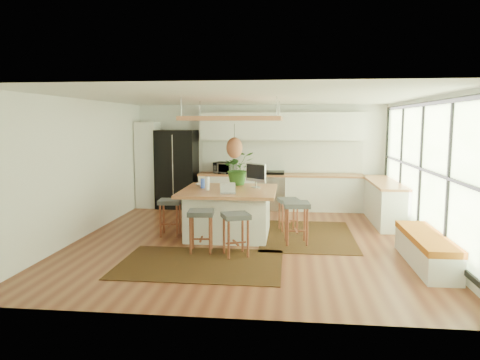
# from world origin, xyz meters

# --- Properties ---
(floor) EXTENTS (7.00, 7.00, 0.00)m
(floor) POSITION_xyz_m (0.00, 0.00, 0.00)
(floor) COLOR #612B1B
(floor) RESTS_ON ground
(ceiling) EXTENTS (7.00, 7.00, 0.00)m
(ceiling) POSITION_xyz_m (0.00, 0.00, 2.70)
(ceiling) COLOR white
(ceiling) RESTS_ON ground
(wall_back) EXTENTS (6.50, 0.00, 6.50)m
(wall_back) POSITION_xyz_m (0.00, 3.50, 1.35)
(wall_back) COLOR white
(wall_back) RESTS_ON ground
(wall_front) EXTENTS (6.50, 0.00, 6.50)m
(wall_front) POSITION_xyz_m (0.00, -3.50, 1.35)
(wall_front) COLOR white
(wall_front) RESTS_ON ground
(wall_left) EXTENTS (0.00, 7.00, 7.00)m
(wall_left) POSITION_xyz_m (-3.25, 0.00, 1.35)
(wall_left) COLOR white
(wall_left) RESTS_ON ground
(wall_right) EXTENTS (0.00, 7.00, 7.00)m
(wall_right) POSITION_xyz_m (3.25, 0.00, 1.35)
(wall_right) COLOR white
(wall_right) RESTS_ON ground
(window_wall) EXTENTS (0.10, 6.20, 2.60)m
(window_wall) POSITION_xyz_m (3.22, 0.00, 1.40)
(window_wall) COLOR black
(window_wall) RESTS_ON wall_right
(pantry) EXTENTS (0.55, 0.60, 2.25)m
(pantry) POSITION_xyz_m (-2.95, 3.18, 1.12)
(pantry) COLOR white
(pantry) RESTS_ON floor
(back_counter_base) EXTENTS (4.20, 0.60, 0.88)m
(back_counter_base) POSITION_xyz_m (0.55, 3.18, 0.44)
(back_counter_base) COLOR white
(back_counter_base) RESTS_ON floor
(back_counter_top) EXTENTS (4.24, 0.64, 0.05)m
(back_counter_top) POSITION_xyz_m (0.55, 3.18, 0.90)
(back_counter_top) COLOR #AC613D
(back_counter_top) RESTS_ON back_counter_base
(backsplash) EXTENTS (4.20, 0.02, 0.80)m
(backsplash) POSITION_xyz_m (0.55, 3.48, 1.35)
(backsplash) COLOR white
(backsplash) RESTS_ON wall_back
(upper_cabinets) EXTENTS (4.20, 0.34, 0.70)m
(upper_cabinets) POSITION_xyz_m (0.55, 3.32, 2.15)
(upper_cabinets) COLOR white
(upper_cabinets) RESTS_ON wall_back
(range) EXTENTS (0.76, 0.62, 1.00)m
(range) POSITION_xyz_m (0.30, 3.18, 0.50)
(range) COLOR #A5A5AA
(range) RESTS_ON floor
(right_counter_base) EXTENTS (0.60, 2.50, 0.88)m
(right_counter_base) POSITION_xyz_m (2.93, 2.00, 0.44)
(right_counter_base) COLOR white
(right_counter_base) RESTS_ON floor
(right_counter_top) EXTENTS (0.64, 2.54, 0.05)m
(right_counter_top) POSITION_xyz_m (2.93, 2.00, 0.90)
(right_counter_top) COLOR #AC613D
(right_counter_top) RESTS_ON right_counter_base
(window_bench) EXTENTS (0.52, 2.00, 0.50)m
(window_bench) POSITION_xyz_m (2.95, -1.20, 0.25)
(window_bench) COLOR white
(window_bench) RESTS_ON floor
(ceiling_panel) EXTENTS (1.86, 1.86, 0.80)m
(ceiling_panel) POSITION_xyz_m (-0.30, 0.40, 2.05)
(ceiling_panel) COLOR #AC613D
(ceiling_panel) RESTS_ON ceiling
(rug_near) EXTENTS (2.60, 1.80, 0.01)m
(rug_near) POSITION_xyz_m (-0.61, -1.55, 0.01)
(rug_near) COLOR black
(rug_near) RESTS_ON floor
(rug_right) EXTENTS (1.80, 2.60, 0.01)m
(rug_right) POSITION_xyz_m (1.16, 0.47, 0.01)
(rug_right) COLOR black
(rug_right) RESTS_ON floor
(fridge) EXTENTS (1.04, 0.83, 2.05)m
(fridge) POSITION_xyz_m (-2.16, 3.18, 0.93)
(fridge) COLOR black
(fridge) RESTS_ON floor
(island) EXTENTS (1.85, 1.85, 0.93)m
(island) POSITION_xyz_m (-0.40, 0.35, 0.47)
(island) COLOR #AC613D
(island) RESTS_ON floor
(stool_near_left) EXTENTS (0.48, 0.48, 0.74)m
(stool_near_left) POSITION_xyz_m (-0.73, -0.87, 0.35)
(stool_near_left) COLOR #3E4044
(stool_near_left) RESTS_ON floor
(stool_near_right) EXTENTS (0.56, 0.56, 0.73)m
(stool_near_right) POSITION_xyz_m (-0.10, -1.04, 0.35)
(stool_near_right) COLOR #3E4044
(stool_near_right) RESTS_ON floor
(stool_right_front) EXTENTS (0.51, 0.51, 0.79)m
(stool_right_front) POSITION_xyz_m (0.92, -0.15, 0.35)
(stool_right_front) COLOR #3E4044
(stool_right_front) RESTS_ON floor
(stool_right_back) EXTENTS (0.49, 0.49, 0.68)m
(stool_right_back) POSITION_xyz_m (0.77, 0.86, 0.35)
(stool_right_back) COLOR #3E4044
(stool_right_back) RESTS_ON floor
(stool_left_side) EXTENTS (0.46, 0.46, 0.73)m
(stool_left_side) POSITION_xyz_m (-1.57, 0.20, 0.35)
(stool_left_side) COLOR #3E4044
(stool_left_side) RESTS_ON floor
(laptop) EXTENTS (0.33, 0.35, 0.21)m
(laptop) POSITION_xyz_m (-0.35, -0.21, 1.05)
(laptop) COLOR #A5A5AA
(laptop) RESTS_ON island
(monitor) EXTENTS (0.54, 0.49, 0.50)m
(monitor) POSITION_xyz_m (0.11, 0.65, 1.19)
(monitor) COLOR #A5A5AA
(monitor) RESTS_ON island
(microwave) EXTENTS (0.60, 0.45, 0.36)m
(microwave) POSITION_xyz_m (-0.89, 3.15, 1.10)
(microwave) COLOR #A5A5AA
(microwave) RESTS_ON back_counter_top
(island_plant) EXTENTS (0.87, 0.91, 0.55)m
(island_plant) POSITION_xyz_m (-0.29, 1.02, 1.21)
(island_plant) COLOR #1E4C19
(island_plant) RESTS_ON island
(island_bowl) EXTENTS (0.26, 0.26, 0.06)m
(island_bowl) POSITION_xyz_m (-1.04, 0.72, 0.96)
(island_bowl) COLOR white
(island_bowl) RESTS_ON island
(island_bottle_0) EXTENTS (0.07, 0.07, 0.19)m
(island_bottle_0) POSITION_xyz_m (-0.95, 0.45, 1.03)
(island_bottle_0) COLOR blue
(island_bottle_0) RESTS_ON island
(island_bottle_1) EXTENTS (0.07, 0.07, 0.19)m
(island_bottle_1) POSITION_xyz_m (-0.80, 0.20, 1.03)
(island_bottle_1) COLOR white
(island_bottle_1) RESTS_ON island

